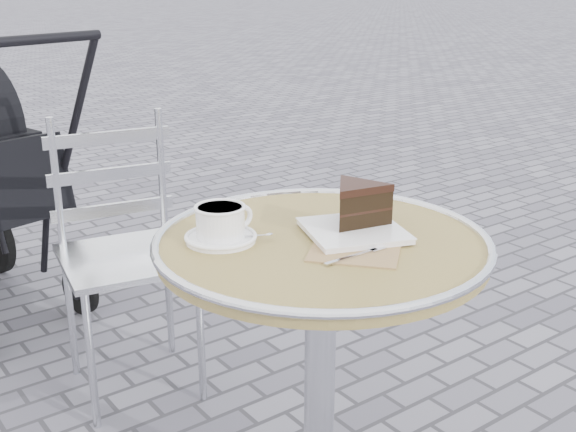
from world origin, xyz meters
TOP-DOWN VIEW (x-y plane):
  - cafe_table at (0.00, 0.00)m, footprint 0.72×0.72m
  - cappuccino_set at (-0.17, 0.12)m, footprint 0.16×0.15m
  - cake_plate_set at (0.09, -0.01)m, footprint 0.31×0.32m
  - bistro_chair at (-0.07, 0.90)m, footprint 0.45×0.45m

SIDE VIEW (x-z plane):
  - bistro_chair at x=-0.07m, z-range 0.10..0.96m
  - cafe_table at x=0.00m, z-range 0.20..0.94m
  - cappuccino_set at x=-0.17m, z-range 0.73..0.80m
  - cake_plate_set at x=0.09m, z-range 0.73..0.83m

